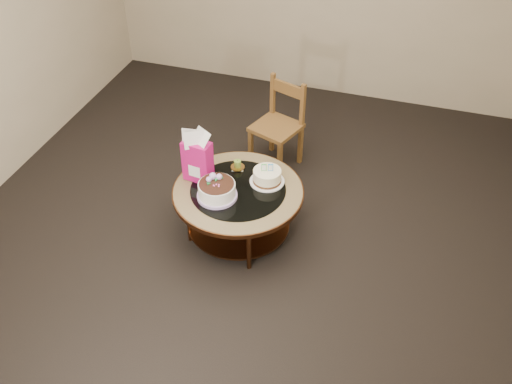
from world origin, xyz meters
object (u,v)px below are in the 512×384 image
(coffee_table, at_px, (238,197))
(cream_cake, at_px, (267,176))
(gift_bag, at_px, (197,156))
(dining_chair, at_px, (279,125))
(decorated_cake, at_px, (217,191))

(coffee_table, xyz_separation_m, cream_cake, (0.19, 0.15, 0.13))
(gift_bag, bearing_deg, dining_chair, 76.76)
(decorated_cake, distance_m, dining_chair, 1.17)
(coffee_table, height_order, dining_chair, dining_chair)
(cream_cake, distance_m, gift_bag, 0.56)
(coffee_table, relative_size, gift_bag, 2.32)
(coffee_table, distance_m, cream_cake, 0.28)
(decorated_cake, height_order, cream_cake, decorated_cake)
(decorated_cake, height_order, dining_chair, dining_chair)
(cream_cake, bearing_deg, decorated_cake, -154.44)
(coffee_table, relative_size, dining_chair, 1.23)
(coffee_table, relative_size, cream_cake, 3.74)
(gift_bag, bearing_deg, coffee_table, 1.78)
(decorated_cake, relative_size, dining_chair, 0.37)
(gift_bag, height_order, dining_chair, gift_bag)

